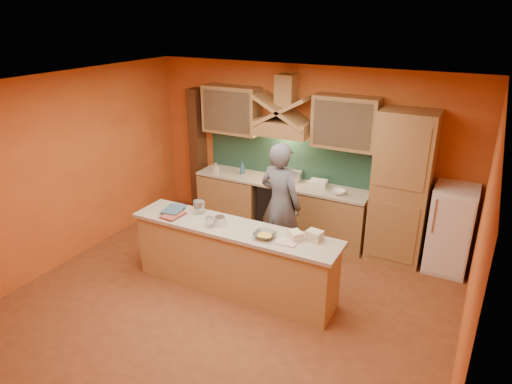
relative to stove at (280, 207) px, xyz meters
The scene contains 36 objects.
floor 2.27m from the stove, 82.23° to the right, with size 5.50×5.00×0.01m, color brown.
ceiling 3.23m from the stove, 82.23° to the right, with size 5.50×5.00×0.01m, color white.
wall_back 1.04m from the stove, 45.00° to the left, with size 5.50×0.02×2.80m, color #D06228.
wall_front 4.80m from the stove, 86.35° to the right, with size 5.50×0.02×2.80m, color #D06228.
wall_left 3.43m from the stove, 138.08° to the right, with size 0.02×5.00×2.80m, color #D06228.
wall_right 3.88m from the stove, 35.80° to the right, with size 0.02×5.00×2.80m, color #D06228.
base_cabinet_left 0.95m from the stove, behind, with size 1.10×0.60×0.86m, color #A47C4B.
base_cabinet_right 0.95m from the stove, ahead, with size 1.10×0.60×0.86m, color #A47C4B.
counter_top 0.45m from the stove, behind, with size 3.00×0.62×0.04m, color #B6AD9A.
stove is the anchor object (origin of this frame).
backsplash 0.85m from the stove, 90.00° to the left, with size 3.00×0.03×0.70m, color #1A3B2F.
range_hood 1.37m from the stove, 90.00° to the left, with size 0.92×0.50×0.24m, color #A47C4B.
hood_chimney 1.96m from the stove, 90.00° to the left, with size 0.30×0.30×0.50m, color #A47C4B.
upper_cabinet_left 1.85m from the stove, behind, with size 1.00×0.35×0.80m, color #A47C4B.
upper_cabinet_right 1.85m from the stove, ahead, with size 1.00×0.35×0.80m, color #A47C4B.
pantry_column 2.07m from the stove, ahead, with size 0.80×0.60×2.30m, color #A47C4B.
fridge 2.71m from the stove, ahead, with size 0.58×0.60×1.30m, color white.
trim_column_left 1.89m from the stove, behind, with size 0.20×0.30×2.30m, color #472816.
island_body 1.91m from the stove, 83.99° to the right, with size 2.80×0.55×0.88m, color tan.
island_top 1.97m from the stove, 83.99° to the right, with size 2.90×0.62×0.05m, color #B6AD9A.
person 1.10m from the stove, 65.36° to the right, with size 0.68×0.45×1.87m, color slate.
pot_large 0.54m from the stove, 139.65° to the right, with size 0.26×0.26×0.15m, color silver.
pot_small 0.58m from the stove, 26.56° to the left, with size 0.20×0.20×0.15m, color silver.
soap_bottle_a 1.31m from the stove, behind, with size 0.08×0.09×0.19m, color beige.
soap_bottle_b 0.94m from the stove, behind, with size 0.09×0.09×0.22m, color #316287.
bowl_back 1.16m from the stove, ahead, with size 0.21×0.21×0.07m, color white.
dish_rack 0.83m from the stove, ahead, with size 0.27×0.22×0.10m, color white.
book_lower 2.21m from the stove, 112.43° to the right, with size 0.24×0.32×0.03m, color #A5443B.
book_upper 2.17m from the stove, 115.69° to the right, with size 0.25×0.35×0.03m, color #395D7F.
jar_large 1.88m from the stove, 104.59° to the right, with size 0.15×0.15×0.18m, color silver.
jar_small 2.11m from the stove, 92.48° to the right, with size 0.11×0.11×0.13m, color white.
kitchen_scale 2.00m from the stove, 89.63° to the right, with size 0.12×0.12×0.10m, color white.
mixing_bowl 2.16m from the stove, 70.63° to the right, with size 0.27×0.27×0.07m, color silver.
cloth 2.26m from the stove, 63.37° to the right, with size 0.27×0.20×0.02m, color beige.
grocery_bag_a 2.23m from the stove, 54.01° to the right, with size 0.19×0.15×0.12m, color beige.
grocery_bag_b 2.19m from the stove, 60.23° to the right, with size 0.18×0.14×0.11m, color beige.
Camera 1 is at (2.65, -4.30, 3.60)m, focal length 32.00 mm.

